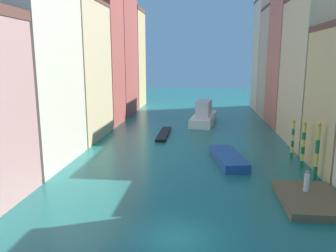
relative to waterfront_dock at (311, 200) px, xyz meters
The scene contains 18 objects.
ground_plane 20.84m from the waterfront_dock, 116.27° to the left, with size 154.00×154.00×0.00m, color #1E6B66.
building_left_1 27.12m from the waterfront_dock, 163.42° to the left, with size 6.28×10.69×21.63m.
building_left_2 31.26m from the waterfront_dock, 142.72° to the left, with size 6.28×11.13×17.46m.
building_left_3 38.46m from the waterfront_dock, 130.54° to the left, with size 6.28×8.05×22.60m.
building_left_4 46.09m from the waterfront_dock, 122.29° to the left, with size 6.28×11.40×22.05m.
building_left_5 54.70m from the waterfront_dock, 116.44° to the left, with size 6.28×8.55×20.49m.
building_right_2 20.77m from the waterfront_dock, 73.06° to the left, with size 6.28×11.87×17.84m.
building_right_3 31.00m from the waterfront_dock, 79.20° to the left, with size 6.28×9.28×20.48m.
building_right_4 39.06m from the waterfront_dock, 81.67° to the left, with size 6.28×8.31×18.94m.
building_right_5 48.10m from the waterfront_dock, 83.27° to the left, with size 6.28×9.22×21.68m.
waterfront_dock is the anchor object (origin of this frame).
person_on_dock 1.36m from the waterfront_dock, 97.44° to the left, with size 0.36×0.36×1.60m.
mooring_pole_0 5.86m from the waterfront_dock, 69.91° to the left, with size 0.37×0.37×4.97m.
mooring_pole_1 8.56m from the waterfront_dock, 78.79° to the left, with size 0.38×0.38×4.46m.
mooring_pole_2 11.44m from the waterfront_dock, 82.65° to the left, with size 0.32×0.32×4.04m.
vaporetto_white 30.75m from the waterfront_dock, 104.40° to the left, with size 4.50×10.97×3.64m.
gondola_black 24.18m from the waterfront_dock, 122.56° to the left, with size 1.29×8.11×0.35m.
motorboat_0 10.53m from the waterfront_dock, 119.74° to the left, with size 3.61×7.63×0.84m.
Camera 1 is at (1.35, -17.40, 10.16)m, focal length 35.57 mm.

